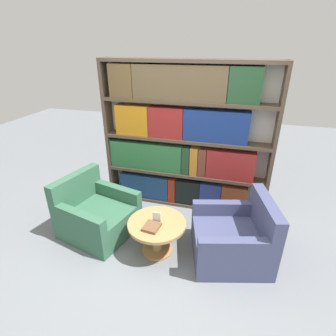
% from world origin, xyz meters
% --- Properties ---
extents(ground_plane, '(14.00, 14.00, 0.00)m').
position_xyz_m(ground_plane, '(0.00, 0.00, 0.00)').
color(ground_plane, slate).
extents(bookshelf, '(2.61, 0.30, 2.32)m').
position_xyz_m(bookshelf, '(-0.05, 1.43, 1.15)').
color(bookshelf, silver).
rests_on(bookshelf, ground_plane).
extents(armchair_left, '(1.10, 1.06, 0.84)m').
position_xyz_m(armchair_left, '(-1.06, 0.36, 0.28)').
color(armchair_left, '#336047').
rests_on(armchair_left, ground_plane).
extents(armchair_right, '(1.11, 1.07, 0.84)m').
position_xyz_m(armchair_right, '(0.87, 0.36, 0.28)').
color(armchair_right, '#42476B').
rests_on(armchair_right, ground_plane).
extents(coffee_table, '(0.75, 0.75, 0.46)m').
position_xyz_m(coffee_table, '(-0.09, 0.19, 0.33)').
color(coffee_table, '#AD7F4C').
rests_on(coffee_table, ground_plane).
extents(table_sign, '(0.11, 0.06, 0.15)m').
position_xyz_m(table_sign, '(-0.09, 0.19, 0.52)').
color(table_sign, black).
rests_on(table_sign, coffee_table).
extents(stray_book, '(0.21, 0.23, 0.04)m').
position_xyz_m(stray_book, '(-0.12, 0.07, 0.47)').
color(stray_book, brown).
rests_on(stray_book, coffee_table).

